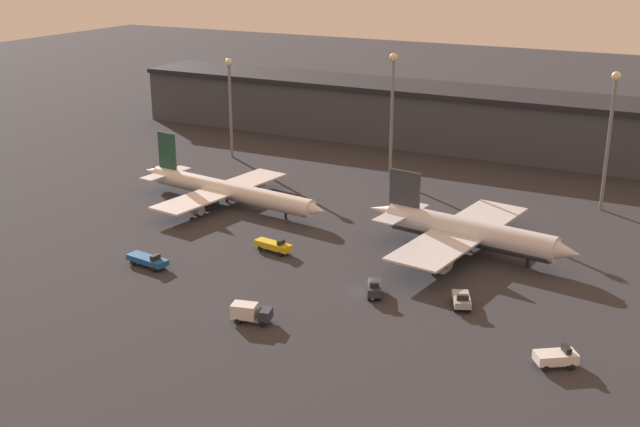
% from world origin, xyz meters
% --- Properties ---
extents(ground, '(600.00, 600.00, 0.00)m').
position_xyz_m(ground, '(0.00, 0.00, 0.00)').
color(ground, '#2D2D33').
extents(terminal_building, '(216.02, 20.03, 15.26)m').
position_xyz_m(terminal_building, '(0.00, 92.61, 7.69)').
color(terminal_building, '#3D424C').
rests_on(terminal_building, ground).
extents(airplane_0, '(47.83, 34.06, 12.75)m').
position_xyz_m(airplane_0, '(-42.21, 25.79, 3.09)').
color(airplane_0, white).
rests_on(airplane_0, ground).
extents(airplane_1, '(39.28, 37.80, 12.63)m').
position_xyz_m(airplane_1, '(8.93, 22.91, 3.83)').
color(airplane_1, silver).
rests_on(airplane_1, ground).
extents(service_vehicle_0, '(7.88, 3.47, 2.46)m').
position_xyz_m(service_vehicle_0, '(-35.61, -7.42, 1.16)').
color(service_vehicle_0, '#195199').
rests_on(service_vehicle_0, ground).
extents(service_vehicle_1, '(6.05, 3.62, 2.73)m').
position_xyz_m(service_vehicle_1, '(-9.74, -16.80, 1.56)').
color(service_vehicle_1, '#282D38').
rests_on(service_vehicle_1, ground).
extents(service_vehicle_2, '(7.14, 2.99, 2.60)m').
position_xyz_m(service_vehicle_2, '(-20.52, 7.71, 1.23)').
color(service_vehicle_2, gold).
rests_on(service_vehicle_2, ground).
extents(service_vehicle_3, '(5.75, 5.08, 2.77)m').
position_xyz_m(service_vehicle_3, '(31.14, -9.35, 1.30)').
color(service_vehicle_3, white).
rests_on(service_vehicle_3, ground).
extents(service_vehicle_4, '(3.91, 5.48, 2.72)m').
position_xyz_m(service_vehicle_4, '(2.15, -0.55, 1.28)').
color(service_vehicle_4, '#282D38').
rests_on(service_vehicle_4, ground).
extents(service_vehicle_5, '(4.27, 5.62, 2.48)m').
position_xyz_m(service_vehicle_5, '(15.09, 1.78, 1.16)').
color(service_vehicle_5, '#9EA3A8').
rests_on(service_vehicle_5, ground).
extents(lamp_post_0, '(1.80, 1.80, 24.28)m').
position_xyz_m(lamp_post_0, '(-62.46, 57.99, 15.51)').
color(lamp_post_0, slate).
rests_on(lamp_post_0, ground).
extents(lamp_post_1, '(1.80, 1.80, 28.17)m').
position_xyz_m(lamp_post_1, '(-20.05, 57.99, 17.63)').
color(lamp_post_1, slate).
rests_on(lamp_post_1, ground).
extents(lamp_post_2, '(1.80, 1.80, 27.56)m').
position_xyz_m(lamp_post_2, '(25.57, 57.99, 17.30)').
color(lamp_post_2, slate).
rests_on(lamp_post_2, ground).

